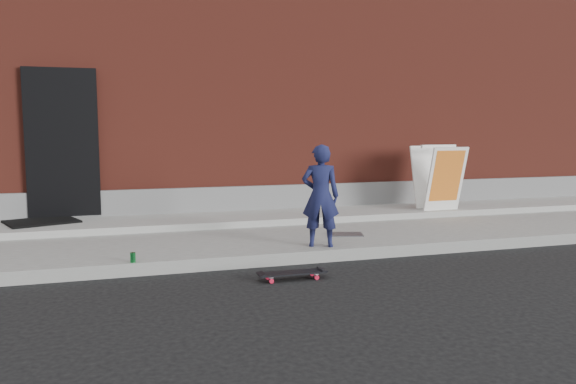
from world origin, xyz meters
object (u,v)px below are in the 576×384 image
object	(u,v)px
skateboard	(292,273)
pizza_sign	(439,177)
child	(320,196)
soda_can	(133,258)

from	to	relation	value
skateboard	pizza_sign	world-z (taller)	pizza_sign
child	soda_can	distance (m)	2.35
child	pizza_sign	distance (m)	3.33
pizza_sign	skateboard	bearing A→B (deg)	-142.18
skateboard	soda_can	size ratio (longest dim) A/B	6.59
pizza_sign	soda_can	size ratio (longest dim) A/B	9.90
child	pizza_sign	size ratio (longest dim) A/B	1.16
child	soda_can	xyz separation A→B (m)	(-2.27, -0.20, -0.58)
soda_can	skateboard	bearing A→B (deg)	-22.12
child	soda_can	bearing A→B (deg)	25.82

